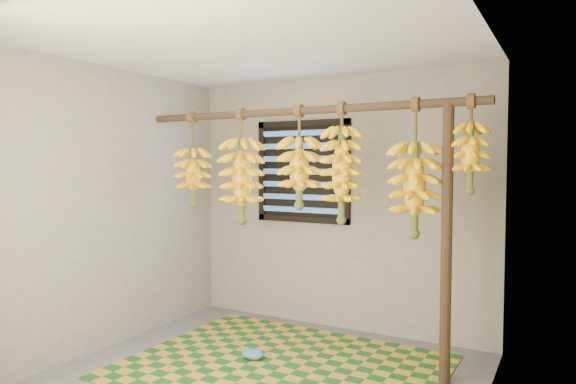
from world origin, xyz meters
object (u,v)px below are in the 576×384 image
Objects in this scene: banana_bunch_c at (299,172)px; banana_bunch_f at (470,157)px; support_post at (446,245)px; banana_bunch_e at (415,189)px; banana_bunch_d at (342,174)px; woven_mat at (281,367)px; banana_bunch_b at (242,181)px; banana_bunch_a at (193,177)px; plastic_bag at (253,354)px.

banana_bunch_f is at bearing -0.00° from banana_bunch_c.
support_post is 1.28m from banana_bunch_c.
banana_bunch_d is at bearing -180.00° from banana_bunch_e.
woven_mat is 1.56m from banana_bunch_d.
support_post is at bearing 0.00° from banana_bunch_d.
banana_bunch_d is (-0.81, 0.00, 0.49)m from support_post.
banana_bunch_a is at bearing -180.00° from banana_bunch_b.
banana_bunch_f is at bearing -0.00° from banana_bunch_e.
plastic_bag is at bearing -130.63° from banana_bunch_c.
banana_bunch_d and banana_bunch_f have the same top height.
banana_bunch_e is at bearing 0.00° from banana_bunch_a.
banana_bunch_e is at bearing 14.10° from plastic_bag.
banana_bunch_f is (1.31, 0.32, 1.61)m from woven_mat.
woven_mat is (-1.16, -0.32, -0.99)m from support_post.
support_post is 2.13× the size of banana_bunch_d.
woven_mat is 12.12× the size of plastic_bag.
support_post is 10.35× the size of plastic_bag.
banana_bunch_f is at bearing -0.00° from banana_bunch_b.
plastic_bag is at bearing 175.64° from woven_mat.
banana_bunch_c is at bearing 180.00° from support_post.
plastic_bag is at bearing -168.10° from support_post.
support_post is 0.85× the size of woven_mat.
banana_bunch_f is at bearing -0.00° from support_post.
support_post is 1.80m from banana_bunch_b.
support_post is 2.93× the size of banana_bunch_f.
banana_bunch_a is (-0.85, 0.30, 1.41)m from plastic_bag.
banana_bunch_b is 0.98× the size of banana_bunch_e.
plastic_bag is at bearing -154.40° from banana_bunch_d.
banana_bunch_b is at bearing 150.83° from woven_mat.
banana_bunch_a is at bearing 180.00° from banana_bunch_c.
banana_bunch_b is 1.90m from banana_bunch_f.
banana_bunch_d is at bearing 180.00° from support_post.
support_post reaches higher than plastic_bag.
banana_bunch_e is at bearing 0.00° from banana_bunch_d.
banana_bunch_b is 1.05× the size of banana_bunch_d.
banana_bunch_a is at bearing 180.00° from banana_bunch_d.
banana_bunch_d is at bearing 0.00° from banana_bunch_a.
banana_bunch_b and banana_bunch_f have the same top height.
banana_bunch_b is at bearing 180.00° from banana_bunch_e.
banana_bunch_d reaches higher than support_post.
woven_mat is at bearing -160.83° from banana_bunch_e.
plastic_bag is at bearing -44.75° from banana_bunch_b.
banana_bunch_a reaches higher than woven_mat.
plastic_bag is 0.19× the size of banana_bunch_e.
woven_mat is 2.10m from banana_bunch_f.
banana_bunch_d and banana_bunch_e have the same top height.
banana_bunch_a and banana_bunch_c have the same top height.
woven_mat is 1.86m from banana_bunch_a.
banana_bunch_a and banana_bunch_e have the same top height.
banana_bunch_c is (-0.01, 0.32, 1.50)m from woven_mat.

